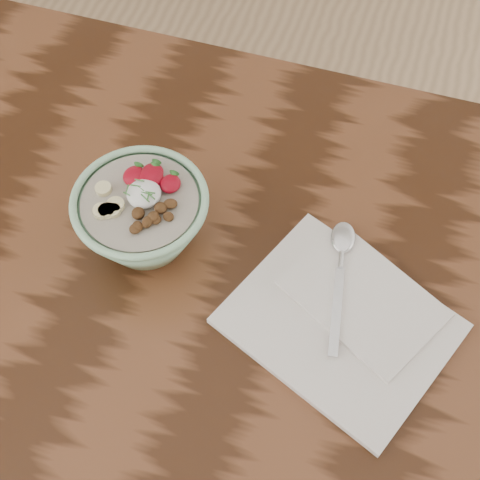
% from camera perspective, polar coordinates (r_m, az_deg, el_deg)
% --- Properties ---
extents(table, '(1.60, 0.90, 0.75)m').
position_cam_1_polar(table, '(0.98, 0.54, -7.48)').
color(table, '#351B0D').
rests_on(table, ground).
extents(breakfast_bowl, '(0.18, 0.18, 0.12)m').
position_cam_1_polar(breakfast_bowl, '(0.90, -8.27, 2.03)').
color(breakfast_bowl, '#9AD0A5').
rests_on(breakfast_bowl, table).
extents(napkin, '(0.33, 0.31, 0.02)m').
position_cam_1_polar(napkin, '(0.89, 8.91, -6.61)').
color(napkin, white).
rests_on(napkin, table).
extents(spoon, '(0.05, 0.20, 0.01)m').
position_cam_1_polar(spoon, '(0.92, 8.66, -1.26)').
color(spoon, silver).
rests_on(spoon, napkin).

